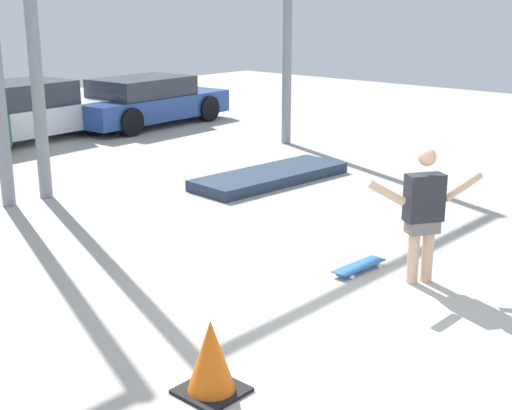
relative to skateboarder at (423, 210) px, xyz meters
The scene contains 7 objects.
ground_plane 1.45m from the skateboarder, 166.50° to the left, with size 36.00×36.00×0.00m, color #B2ADA3.
skateboarder is the anchor object (origin of this frame).
skateboard 1.05m from the skateboarder, 104.69° to the left, with size 0.78×0.28×0.08m.
manual_pad 4.90m from the skateboarder, 61.03° to the left, with size 2.96×1.00×0.19m, color #28384C.
parked_car_white 10.93m from the skateboarder, 82.60° to the left, with size 4.68×2.19×1.30m.
parked_car_blue 11.36m from the skateboarder, 65.80° to the left, with size 4.44×2.09×1.20m.
traffic_cone 3.24m from the skateboarder, behind, with size 0.49×0.49×0.63m.
Camera 1 is at (-5.59, -3.90, 3.04)m, focal length 50.00 mm.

